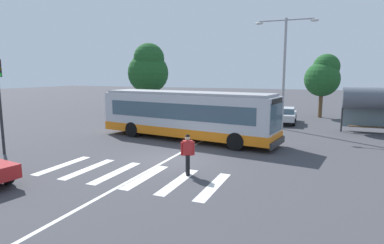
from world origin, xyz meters
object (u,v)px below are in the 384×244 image
parked_car_teal (251,113)px  bus_stop_shelter (381,99)px  parked_car_silver (284,114)px  twin_arm_street_lamp (284,61)px  parked_car_white (222,111)px  pedestrian_crossing_street (188,152)px  background_tree_right (323,76)px  background_tree_left (148,69)px  city_transit_bus (186,115)px

parked_car_teal → bus_stop_shelter: (9.51, -2.61, 1.65)m
parked_car_silver → twin_arm_street_lamp: 5.36m
parked_car_white → bus_stop_shelter: (12.29, -2.63, 1.65)m
pedestrian_crossing_street → bus_stop_shelter: (8.78, 13.58, 1.45)m
twin_arm_street_lamp → background_tree_right: bearing=71.8°
bus_stop_shelter → parked_car_white: bearing=167.9°
background_tree_left → background_tree_right: background_tree_left is taller
city_transit_bus → pedestrian_crossing_street: bearing=-66.1°
parked_car_white → bus_stop_shelter: size_ratio=0.94×
parked_car_teal → background_tree_right: (5.73, 5.15, 3.25)m
bus_stop_shelter → pedestrian_crossing_street: bearing=-122.9°
background_tree_right → parked_car_white: bearing=-148.9°
city_transit_bus → parked_car_silver: (5.07, 9.46, -0.82)m
parked_car_teal → background_tree_left: 14.33m
parked_car_white → parked_car_teal: size_ratio=1.00×
parked_car_silver → background_tree_right: (2.89, 5.19, 3.25)m
city_transit_bus → background_tree_left: bearing=127.6°
pedestrian_crossing_street → parked_car_teal: bearing=92.6°
parked_car_teal → parked_car_silver: (2.85, -0.05, 0.00)m
parked_car_white → pedestrian_crossing_street: bearing=-77.8°
parked_car_white → background_tree_left: bearing=156.5°
background_tree_left → background_tree_right: size_ratio=1.26×
city_transit_bus → twin_arm_street_lamp: size_ratio=1.47×
parked_car_white → background_tree_right: background_tree_right is taller
twin_arm_street_lamp → background_tree_left: bearing=154.5°
parked_car_white → bus_stop_shelter: bus_stop_shelter is taller
bus_stop_shelter → twin_arm_street_lamp: size_ratio=0.59×
bus_stop_shelter → twin_arm_street_lamp: twin_arm_street_lamp is taller
city_transit_bus → pedestrian_crossing_street: 7.33m
parked_car_silver → background_tree_left: size_ratio=0.59×
pedestrian_crossing_street → parked_car_silver: (2.12, 16.14, -0.20)m
background_tree_right → city_transit_bus: bearing=-118.5°
bus_stop_shelter → background_tree_right: (-3.77, 7.76, 1.60)m
bus_stop_shelter → background_tree_right: bearing=115.9°
city_transit_bus → parked_car_white: 9.58m
parked_car_teal → parked_car_white: bearing=179.7°
twin_arm_street_lamp → background_tree_left: size_ratio=1.07×
parked_car_teal → twin_arm_street_lamp: (3.00, -3.17, 4.35)m
parked_car_white → background_tree_right: size_ratio=0.74×
city_transit_bus → background_tree_left: 17.94m
city_transit_bus → parked_car_silver: size_ratio=2.65×
background_tree_left → parked_car_teal: bearing=-19.0°
city_transit_bus → pedestrian_crossing_street: (2.96, -6.68, -0.62)m
background_tree_left → parked_car_silver: bearing=-15.9°
pedestrian_crossing_street → background_tree_left: (-13.73, 20.66, 3.81)m
city_transit_bus → parked_car_silver: city_transit_bus is taller
parked_car_silver → parked_car_white: bearing=179.4°
city_transit_bus → background_tree_left: (-10.78, 13.98, 3.19)m
parked_car_teal → background_tree_left: background_tree_left is taller
bus_stop_shelter → background_tree_right: background_tree_right is taller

